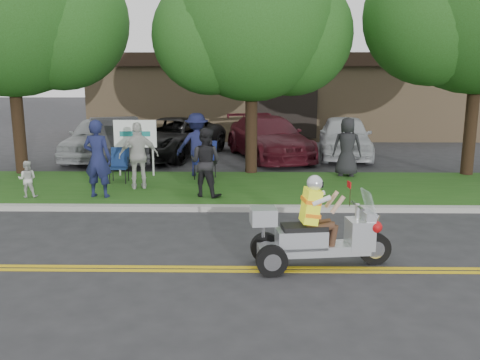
{
  "coord_description": "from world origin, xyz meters",
  "views": [
    {
      "loc": [
        0.41,
        -8.14,
        3.07
      ],
      "look_at": [
        0.24,
        2.0,
        0.94
      ],
      "focal_mm": 38.0,
      "sensor_mm": 36.0,
      "label": 1
    }
  ],
  "objects_px": {
    "spectator_adult_mid": "(206,162)",
    "parked_car_far_right": "(345,137)",
    "spectator_adult_left": "(98,159)",
    "parked_car_far_left": "(100,137)",
    "lawn_chair_a": "(206,157)",
    "parked_car_mid": "(172,138)",
    "trike_scooter": "(315,235)",
    "spectator_adult_right": "(139,156)",
    "parked_car_right": "(269,137)",
    "parked_car_left": "(116,140)",
    "lawn_chair_b": "(119,163)"
  },
  "relations": [
    {
      "from": "spectator_adult_mid",
      "to": "parked_car_far_right",
      "type": "height_order",
      "value": "spectator_adult_mid"
    },
    {
      "from": "spectator_adult_left",
      "to": "parked_car_far_left",
      "type": "xyz_separation_m",
      "value": [
        -1.76,
        6.3,
        -0.26
      ]
    },
    {
      "from": "lawn_chair_a",
      "to": "spectator_adult_left",
      "type": "bearing_deg",
      "value": -123.94
    },
    {
      "from": "parked_car_mid",
      "to": "spectator_adult_left",
      "type": "bearing_deg",
      "value": -76.54
    },
    {
      "from": "parked_car_far_left",
      "to": "parked_car_far_right",
      "type": "relative_size",
      "value": 1.02
    },
    {
      "from": "spectator_adult_left",
      "to": "trike_scooter",
      "type": "bearing_deg",
      "value": 146.61
    },
    {
      "from": "spectator_adult_mid",
      "to": "spectator_adult_right",
      "type": "height_order",
      "value": "spectator_adult_right"
    },
    {
      "from": "trike_scooter",
      "to": "parked_car_far_right",
      "type": "relative_size",
      "value": 0.51
    },
    {
      "from": "lawn_chair_a",
      "to": "parked_car_mid",
      "type": "xyz_separation_m",
      "value": [
        -1.62,
        4.34,
        0.02
      ]
    },
    {
      "from": "parked_car_right",
      "to": "parked_car_left",
      "type": "bearing_deg",
      "value": 172.02
    },
    {
      "from": "trike_scooter",
      "to": "spectator_adult_right",
      "type": "height_order",
      "value": "spectator_adult_right"
    },
    {
      "from": "lawn_chair_b",
      "to": "parked_car_far_left",
      "type": "height_order",
      "value": "parked_car_far_left"
    },
    {
      "from": "parked_car_left",
      "to": "trike_scooter",
      "type": "bearing_deg",
      "value": -80.39
    },
    {
      "from": "spectator_adult_mid",
      "to": "parked_car_mid",
      "type": "relative_size",
      "value": 0.32
    },
    {
      "from": "parked_car_far_left",
      "to": "spectator_adult_mid",
      "type": "bearing_deg",
      "value": -52.58
    },
    {
      "from": "parked_car_left",
      "to": "parked_car_right",
      "type": "xyz_separation_m",
      "value": [
        5.43,
        0.89,
        -0.01
      ]
    },
    {
      "from": "lawn_chair_a",
      "to": "parked_car_left",
      "type": "distance_m",
      "value": 4.8
    },
    {
      "from": "spectator_adult_left",
      "to": "parked_car_far_left",
      "type": "distance_m",
      "value": 6.54
    },
    {
      "from": "lawn_chair_b",
      "to": "trike_scooter",
      "type": "bearing_deg",
      "value": -53.89
    },
    {
      "from": "lawn_chair_b",
      "to": "parked_car_far_right",
      "type": "height_order",
      "value": "parked_car_far_right"
    },
    {
      "from": "lawn_chair_a",
      "to": "spectator_adult_mid",
      "type": "distance_m",
      "value": 2.27
    },
    {
      "from": "parked_car_mid",
      "to": "parked_car_far_right",
      "type": "distance_m",
      "value": 6.43
    },
    {
      "from": "lawn_chair_a",
      "to": "spectator_adult_right",
      "type": "distance_m",
      "value": 2.19
    },
    {
      "from": "spectator_adult_mid",
      "to": "spectator_adult_right",
      "type": "relative_size",
      "value": 0.97
    },
    {
      "from": "lawn_chair_b",
      "to": "parked_car_far_left",
      "type": "bearing_deg",
      "value": 110.7
    },
    {
      "from": "spectator_adult_right",
      "to": "parked_car_left",
      "type": "relative_size",
      "value": 0.37
    },
    {
      "from": "spectator_adult_mid",
      "to": "parked_car_far_left",
      "type": "bearing_deg",
      "value": -32.21
    },
    {
      "from": "spectator_adult_right",
      "to": "parked_car_left",
      "type": "bearing_deg",
      "value": -84.03
    },
    {
      "from": "parked_car_right",
      "to": "spectator_adult_mid",
      "type": "bearing_deg",
      "value": -122.82
    },
    {
      "from": "lawn_chair_a",
      "to": "spectator_adult_right",
      "type": "relative_size",
      "value": 0.61
    },
    {
      "from": "spectator_adult_left",
      "to": "spectator_adult_mid",
      "type": "distance_m",
      "value": 2.61
    },
    {
      "from": "spectator_adult_right",
      "to": "parked_car_far_right",
      "type": "bearing_deg",
      "value": -152.85
    },
    {
      "from": "lawn_chair_b",
      "to": "parked_car_mid",
      "type": "xyz_separation_m",
      "value": [
        0.75,
        4.91,
        0.09
      ]
    },
    {
      "from": "lawn_chair_b",
      "to": "parked_car_mid",
      "type": "bearing_deg",
      "value": 79.95
    },
    {
      "from": "trike_scooter",
      "to": "parked_car_mid",
      "type": "relative_size",
      "value": 0.44
    },
    {
      "from": "spectator_adult_left",
      "to": "parked_car_left",
      "type": "bearing_deg",
      "value": -70.97
    },
    {
      "from": "lawn_chair_b",
      "to": "spectator_adult_right",
      "type": "relative_size",
      "value": 0.55
    },
    {
      "from": "lawn_chair_a",
      "to": "spectator_adult_left",
      "type": "xyz_separation_m",
      "value": [
        -2.43,
        -2.38,
        0.35
      ]
    },
    {
      "from": "lawn_chair_b",
      "to": "parked_car_far_left",
      "type": "distance_m",
      "value": 4.85
    },
    {
      "from": "lawn_chair_a",
      "to": "parked_car_mid",
      "type": "relative_size",
      "value": 0.2
    },
    {
      "from": "parked_car_far_left",
      "to": "parked_car_left",
      "type": "bearing_deg",
      "value": -36.72
    },
    {
      "from": "spectator_adult_left",
      "to": "parked_car_far_right",
      "type": "xyz_separation_m",
      "value": [
        7.24,
        6.8,
        -0.28
      ]
    },
    {
      "from": "trike_scooter",
      "to": "lawn_chair_b",
      "type": "relative_size",
      "value": 2.44
    },
    {
      "from": "spectator_adult_left",
      "to": "spectator_adult_right",
      "type": "distance_m",
      "value": 1.25
    },
    {
      "from": "parked_car_left",
      "to": "parked_car_right",
      "type": "relative_size",
      "value": 0.89
    },
    {
      "from": "trike_scooter",
      "to": "parked_car_mid",
      "type": "bearing_deg",
      "value": 102.19
    },
    {
      "from": "trike_scooter",
      "to": "parked_car_mid",
      "type": "xyz_separation_m",
      "value": [
        -3.91,
        11.0,
        0.2
      ]
    },
    {
      "from": "parked_car_far_left",
      "to": "parked_car_far_right",
      "type": "height_order",
      "value": "parked_car_far_left"
    },
    {
      "from": "spectator_adult_mid",
      "to": "spectator_adult_right",
      "type": "bearing_deg",
      "value": -2.09
    },
    {
      "from": "lawn_chair_a",
      "to": "parked_car_mid",
      "type": "distance_m",
      "value": 4.63
    }
  ]
}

